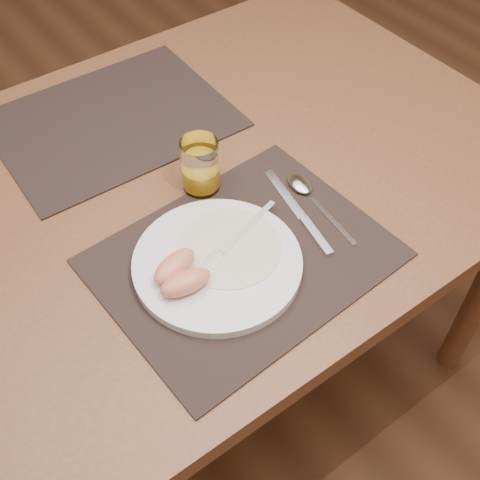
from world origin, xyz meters
name	(u,v)px	position (x,y,z in m)	size (l,w,h in m)	color
ground	(193,380)	(0.00, 0.00, 0.00)	(5.00, 5.00, 0.00)	brown
table	(172,215)	(0.00, 0.00, 0.67)	(1.40, 0.90, 0.75)	brown
placemat_near	(243,258)	(0.01, -0.22, 0.75)	(0.45, 0.35, 0.00)	black
placemat_far	(112,120)	(0.01, 0.22, 0.75)	(0.45, 0.35, 0.00)	black
plate	(217,263)	(-0.04, -0.21, 0.76)	(0.27, 0.27, 0.02)	white
plate_dressing	(229,247)	(-0.01, -0.20, 0.77)	(0.17, 0.17, 0.00)	white
fork	(236,238)	(0.01, -0.19, 0.77)	(0.17, 0.06, 0.00)	silver
knife	(303,218)	(0.14, -0.21, 0.76)	(0.06, 0.22, 0.01)	silver
spoon	(305,189)	(0.18, -0.16, 0.76)	(0.04, 0.19, 0.01)	silver
juice_glass	(200,168)	(0.04, -0.04, 0.80)	(0.07, 0.07, 0.10)	white
grapefruit_wedges	(180,274)	(-0.11, -0.21, 0.79)	(0.09, 0.09, 0.03)	#E1835C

